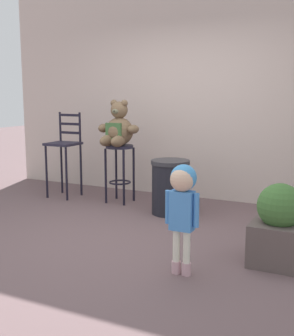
# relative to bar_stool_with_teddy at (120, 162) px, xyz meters

# --- Properties ---
(ground_plane) EXTENTS (24.00, 24.00, 0.00)m
(ground_plane) POSITION_rel_bar_stool_with_teddy_xyz_m (0.74, -1.32, -0.56)
(ground_plane) COLOR #644D4F
(building_wall) EXTENTS (6.15, 0.30, 3.96)m
(building_wall) POSITION_rel_bar_stool_with_teddy_xyz_m (0.74, 0.88, 1.42)
(building_wall) COLOR beige
(building_wall) RESTS_ON ground_plane
(bar_stool_with_teddy) EXTENTS (0.38, 0.38, 0.80)m
(bar_stool_with_teddy) POSITION_rel_bar_stool_with_teddy_xyz_m (0.00, 0.00, 0.00)
(bar_stool_with_teddy) COLOR #211E2F
(bar_stool_with_teddy) RESTS_ON ground_plane
(teddy_bear) EXTENTS (0.59, 0.53, 0.62)m
(teddy_bear) POSITION_rel_bar_stool_with_teddy_xyz_m (0.00, -0.03, 0.46)
(teddy_bear) COLOR brown
(teddy_bear) RESTS_ON bar_stool_with_teddy
(child_walking) EXTENTS (0.30, 0.23, 0.93)m
(child_walking) POSITION_rel_bar_stool_with_teddy_xyz_m (1.70, -1.92, 0.11)
(child_walking) COLOR #CB9DA6
(child_walking) RESTS_ON ground_plane
(trash_bin) EXTENTS (0.48, 0.48, 0.68)m
(trash_bin) POSITION_rel_bar_stool_with_teddy_xyz_m (0.86, -0.24, -0.22)
(trash_bin) COLOR black
(trash_bin) RESTS_ON ground_plane
(bar_chair_empty) EXTENTS (0.41, 0.41, 1.22)m
(bar_chair_empty) POSITION_rel_bar_stool_with_teddy_xyz_m (-0.89, -0.05, 0.14)
(bar_chair_empty) COLOR #211E2F
(bar_chair_empty) RESTS_ON ground_plane
(planter_with_shrub) EXTENTS (0.47, 0.47, 0.73)m
(planter_with_shrub) POSITION_rel_bar_stool_with_teddy_xyz_m (2.38, -1.34, -0.23)
(planter_with_shrub) COLOR #584A47
(planter_with_shrub) RESTS_ON ground_plane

